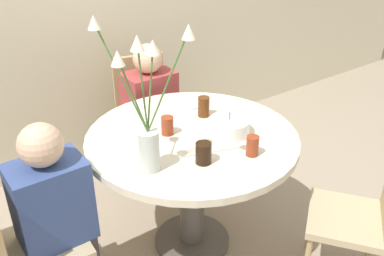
{
  "coord_description": "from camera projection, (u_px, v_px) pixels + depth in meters",
  "views": [
    {
      "loc": [
        -1.17,
        -1.63,
        1.88
      ],
      "look_at": [
        0.0,
        0.0,
        0.8
      ],
      "focal_mm": 40.0,
      "sensor_mm": 36.0,
      "label": 1
    }
  ],
  "objects": [
    {
      "name": "ground_plane",
      "position": [
        192.0,
        241.0,
        2.66
      ],
      "size": [
        16.0,
        16.0,
        0.0
      ],
      "primitive_type": "plane",
      "color": "gray"
    },
    {
      "name": "dining_table",
      "position": [
        192.0,
        159.0,
        2.37
      ],
      "size": [
        1.15,
        1.15,
        0.76
      ],
      "color": "beige",
      "rests_on": "ground_plane"
    },
    {
      "name": "chair_left_flank",
      "position": [
        144.0,
        110.0,
        3.19
      ],
      "size": [
        0.48,
        0.48,
        0.88
      ],
      "rotation": [
        0.0,
        0.0,
        -0.23
      ],
      "color": "tan",
      "rests_on": "ground_plane"
    },
    {
      "name": "chair_near_front",
      "position": [
        22.0,
        238.0,
        1.99
      ],
      "size": [
        0.42,
        0.42,
        0.88
      ],
      "rotation": [
        0.0,
        0.0,
        1.51
      ],
      "color": "tan",
      "rests_on": "ground_plane"
    },
    {
      "name": "chair_far_back",
      "position": [
        367.0,
        209.0,
        2.17
      ],
      "size": [
        0.56,
        0.56,
        0.88
      ],
      "rotation": [
        0.0,
        0.0,
        3.77
      ],
      "color": "tan",
      "rests_on": "ground_plane"
    },
    {
      "name": "birthday_cake",
      "position": [
        229.0,
        126.0,
        2.29
      ],
      "size": [
        0.22,
        0.22,
        0.13
      ],
      "color": "white",
      "rests_on": "dining_table"
    },
    {
      "name": "flower_vase",
      "position": [
        146.0,
        117.0,
        1.86
      ],
      "size": [
        0.31,
        0.33,
        0.72
      ],
      "color": "silver",
      "rests_on": "dining_table"
    },
    {
      "name": "side_plate",
      "position": [
        186.0,
        104.0,
        2.63
      ],
      "size": [
        0.18,
        0.18,
        0.01
      ],
      "color": "white",
      "rests_on": "dining_table"
    },
    {
      "name": "drink_glass_0",
      "position": [
        167.0,
        126.0,
        2.28
      ],
      "size": [
        0.07,
        0.07,
        0.1
      ],
      "color": "maroon",
      "rests_on": "dining_table"
    },
    {
      "name": "drink_glass_1",
      "position": [
        204.0,
        107.0,
        2.47
      ],
      "size": [
        0.07,
        0.07,
        0.12
      ],
      "color": "#51280F",
      "rests_on": "dining_table"
    },
    {
      "name": "drink_glass_2",
      "position": [
        203.0,
        153.0,
        2.03
      ],
      "size": [
        0.08,
        0.08,
        0.11
      ],
      "color": "black",
      "rests_on": "dining_table"
    },
    {
      "name": "drink_glass_3",
      "position": [
        252.0,
        146.0,
        2.09
      ],
      "size": [
        0.06,
        0.06,
        0.1
      ],
      "color": "maroon",
      "rests_on": "dining_table"
    },
    {
      "name": "person_guest",
      "position": [
        151.0,
        119.0,
        3.06
      ],
      "size": [
        0.34,
        0.24,
        1.04
      ],
      "color": "#383333",
      "rests_on": "ground_plane"
    },
    {
      "name": "person_woman",
      "position": [
        56.0,
        226.0,
        2.06
      ],
      "size": [
        0.34,
        0.24,
        1.04
      ],
      "color": "#383333",
      "rests_on": "ground_plane"
    }
  ]
}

